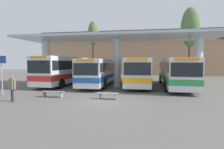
{
  "coord_description": "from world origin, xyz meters",
  "views": [
    {
      "loc": [
        2.78,
        -11.99,
        2.75
      ],
      "look_at": [
        0.0,
        4.09,
        1.6
      ],
      "focal_mm": 28.0,
      "sensor_mm": 36.0,
      "label": 1
    }
  ],
  "objects_px": {
    "pedestrian_waiting": "(12,86)",
    "poplar_tree_behind_left": "(93,35)",
    "transit_bus_left_bay": "(64,69)",
    "info_sign_platform": "(1,68)",
    "transit_bus_center_bay": "(101,70)",
    "transit_bus_right_bay": "(137,71)",
    "waiting_bench_near_pillar": "(108,95)",
    "waiting_bench_mid_platform": "(53,93)",
    "transit_bus_far_right_bay": "(175,71)",
    "poplar_tree_behind_right": "(190,28)"
  },
  "relations": [
    {
      "from": "waiting_bench_mid_platform",
      "to": "info_sign_platform",
      "type": "relative_size",
      "value": 0.55
    },
    {
      "from": "transit_bus_left_bay",
      "to": "transit_bus_center_bay",
      "type": "xyz_separation_m",
      "value": [
        4.46,
        0.95,
        -0.14
      ]
    },
    {
      "from": "waiting_bench_mid_platform",
      "to": "poplar_tree_behind_left",
      "type": "relative_size",
      "value": 0.19
    },
    {
      "from": "info_sign_platform",
      "to": "poplar_tree_behind_right",
      "type": "distance_m",
      "value": 25.23
    },
    {
      "from": "poplar_tree_behind_left",
      "to": "poplar_tree_behind_right",
      "type": "relative_size",
      "value": 0.86
    },
    {
      "from": "waiting_bench_mid_platform",
      "to": "pedestrian_waiting",
      "type": "bearing_deg",
      "value": -136.68
    },
    {
      "from": "transit_bus_left_bay",
      "to": "waiting_bench_near_pillar",
      "type": "height_order",
      "value": "transit_bus_left_bay"
    },
    {
      "from": "waiting_bench_near_pillar",
      "to": "poplar_tree_behind_left",
      "type": "xyz_separation_m",
      "value": [
        -5.54,
        15.74,
        6.92
      ]
    },
    {
      "from": "transit_bus_right_bay",
      "to": "waiting_bench_near_pillar",
      "type": "bearing_deg",
      "value": 75.48
    },
    {
      "from": "transit_bus_left_bay",
      "to": "info_sign_platform",
      "type": "relative_size",
      "value": 3.13
    },
    {
      "from": "transit_bus_center_bay",
      "to": "info_sign_platform",
      "type": "height_order",
      "value": "info_sign_platform"
    },
    {
      "from": "waiting_bench_mid_platform",
      "to": "poplar_tree_behind_left",
      "type": "height_order",
      "value": "poplar_tree_behind_left"
    },
    {
      "from": "waiting_bench_mid_platform",
      "to": "info_sign_platform",
      "type": "bearing_deg",
      "value": -177.53
    },
    {
      "from": "transit_bus_right_bay",
      "to": "info_sign_platform",
      "type": "distance_m",
      "value": 13.63
    },
    {
      "from": "transit_bus_center_bay",
      "to": "pedestrian_waiting",
      "type": "bearing_deg",
      "value": 69.06
    },
    {
      "from": "waiting_bench_mid_platform",
      "to": "transit_bus_left_bay",
      "type": "bearing_deg",
      "value": 108.72
    },
    {
      "from": "transit_bus_center_bay",
      "to": "poplar_tree_behind_left",
      "type": "relative_size",
      "value": 1.3
    },
    {
      "from": "transit_bus_left_bay",
      "to": "info_sign_platform",
      "type": "distance_m",
      "value": 7.92
    },
    {
      "from": "transit_bus_center_bay",
      "to": "transit_bus_far_right_bay",
      "type": "relative_size",
      "value": 1.05
    },
    {
      "from": "transit_bus_left_bay",
      "to": "waiting_bench_near_pillar",
      "type": "distance_m",
      "value": 10.36
    },
    {
      "from": "transit_bus_left_bay",
      "to": "transit_bus_center_bay",
      "type": "height_order",
      "value": "transit_bus_left_bay"
    },
    {
      "from": "waiting_bench_near_pillar",
      "to": "poplar_tree_behind_right",
      "type": "height_order",
      "value": "poplar_tree_behind_right"
    },
    {
      "from": "transit_bus_center_bay",
      "to": "pedestrian_waiting",
      "type": "distance_m",
      "value": 11.09
    },
    {
      "from": "transit_bus_right_bay",
      "to": "transit_bus_far_right_bay",
      "type": "height_order",
      "value": "transit_bus_right_bay"
    },
    {
      "from": "transit_bus_left_bay",
      "to": "poplar_tree_behind_left",
      "type": "height_order",
      "value": "poplar_tree_behind_left"
    },
    {
      "from": "pedestrian_waiting",
      "to": "poplar_tree_behind_left",
      "type": "height_order",
      "value": "poplar_tree_behind_left"
    },
    {
      "from": "poplar_tree_behind_right",
      "to": "poplar_tree_behind_left",
      "type": "bearing_deg",
      "value": -178.69
    },
    {
      "from": "info_sign_platform",
      "to": "waiting_bench_near_pillar",
      "type": "bearing_deg",
      "value": 1.22
    },
    {
      "from": "waiting_bench_near_pillar",
      "to": "poplar_tree_behind_left",
      "type": "relative_size",
      "value": 0.16
    },
    {
      "from": "info_sign_platform",
      "to": "poplar_tree_behind_left",
      "type": "height_order",
      "value": "poplar_tree_behind_left"
    },
    {
      "from": "transit_bus_far_right_bay",
      "to": "waiting_bench_near_pillar",
      "type": "xyz_separation_m",
      "value": [
        -6.08,
        -7.71,
        -1.43
      ]
    },
    {
      "from": "transit_bus_left_bay",
      "to": "poplar_tree_behind_left",
      "type": "distance_m",
      "value": 9.93
    },
    {
      "from": "transit_bus_center_bay",
      "to": "info_sign_platform",
      "type": "relative_size",
      "value": 3.8
    },
    {
      "from": "waiting_bench_near_pillar",
      "to": "transit_bus_left_bay",
      "type": "bearing_deg",
      "value": 132.85
    },
    {
      "from": "poplar_tree_behind_left",
      "to": "waiting_bench_mid_platform",
      "type": "bearing_deg",
      "value": -85.94
    },
    {
      "from": "transit_bus_left_bay",
      "to": "waiting_bench_mid_platform",
      "type": "height_order",
      "value": "transit_bus_left_bay"
    },
    {
      "from": "waiting_bench_near_pillar",
      "to": "poplar_tree_behind_left",
      "type": "bearing_deg",
      "value": 109.4
    },
    {
      "from": "transit_bus_left_bay",
      "to": "poplar_tree_behind_right",
      "type": "relative_size",
      "value": 0.92
    },
    {
      "from": "transit_bus_far_right_bay",
      "to": "info_sign_platform",
      "type": "xyz_separation_m",
      "value": [
        -14.85,
        -7.9,
        0.55
      ]
    },
    {
      "from": "transit_bus_left_bay",
      "to": "transit_bus_far_right_bay",
      "type": "height_order",
      "value": "transit_bus_left_bay"
    },
    {
      "from": "pedestrian_waiting",
      "to": "poplar_tree_behind_left",
      "type": "distance_m",
      "value": 18.7
    },
    {
      "from": "pedestrian_waiting",
      "to": "poplar_tree_behind_left",
      "type": "relative_size",
      "value": 0.19
    },
    {
      "from": "transit_bus_left_bay",
      "to": "waiting_bench_mid_platform",
      "type": "distance_m",
      "value": 8.08
    },
    {
      "from": "info_sign_platform",
      "to": "poplar_tree_behind_left",
      "type": "relative_size",
      "value": 0.34
    },
    {
      "from": "poplar_tree_behind_left",
      "to": "info_sign_platform",
      "type": "bearing_deg",
      "value": -101.47
    },
    {
      "from": "transit_bus_center_bay",
      "to": "poplar_tree_behind_right",
      "type": "xyz_separation_m",
      "value": [
        12.15,
        7.62,
        6.26
      ]
    },
    {
      "from": "transit_bus_center_bay",
      "to": "pedestrian_waiting",
      "type": "height_order",
      "value": "transit_bus_center_bay"
    },
    {
      "from": "info_sign_platform",
      "to": "poplar_tree_behind_left",
      "type": "bearing_deg",
      "value": 78.53
    },
    {
      "from": "transit_bus_center_bay",
      "to": "transit_bus_right_bay",
      "type": "bearing_deg",
      "value": 177.49
    },
    {
      "from": "transit_bus_center_bay",
      "to": "poplar_tree_behind_right",
      "type": "distance_m",
      "value": 15.65
    }
  ]
}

